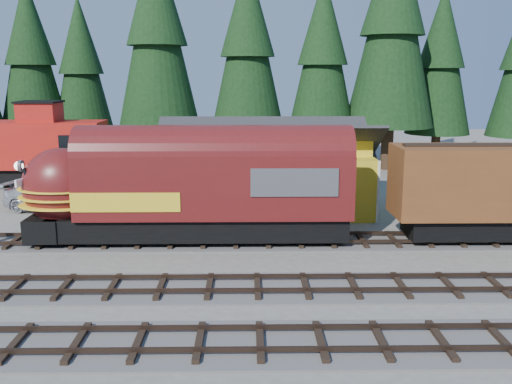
{
  "coord_description": "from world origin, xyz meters",
  "views": [
    {
      "loc": [
        -0.95,
        -22.1,
        7.91
      ],
      "look_at": [
        -0.56,
        4.0,
        2.47
      ],
      "focal_mm": 40.0,
      "sensor_mm": 36.0,
      "label": 1
    }
  ],
  "objects_px": {
    "locomotive": "(180,192)",
    "pickup_truck_b": "(53,197)",
    "caboose": "(28,148)",
    "pickup_truck_a": "(110,204)",
    "depot": "(264,161)"
  },
  "relations": [
    {
      "from": "depot",
      "to": "locomotive",
      "type": "height_order",
      "value": "depot"
    },
    {
      "from": "locomotive",
      "to": "pickup_truck_b",
      "type": "distance_m",
      "value": 10.64
    },
    {
      "from": "locomotive",
      "to": "pickup_truck_b",
      "type": "xyz_separation_m",
      "value": [
        -8.23,
        6.53,
        -1.64
      ]
    },
    {
      "from": "pickup_truck_a",
      "to": "pickup_truck_b",
      "type": "distance_m",
      "value": 4.38
    },
    {
      "from": "depot",
      "to": "pickup_truck_a",
      "type": "xyz_separation_m",
      "value": [
        -8.51,
        -2.11,
        -2.03
      ]
    },
    {
      "from": "pickup_truck_a",
      "to": "pickup_truck_b",
      "type": "xyz_separation_m",
      "value": [
        -3.82,
        2.14,
        -0.08
      ]
    },
    {
      "from": "depot",
      "to": "pickup_truck_a",
      "type": "relative_size",
      "value": 1.91
    },
    {
      "from": "caboose",
      "to": "pickup_truck_a",
      "type": "xyz_separation_m",
      "value": [
        7.89,
        -9.61,
        -1.82
      ]
    },
    {
      "from": "depot",
      "to": "caboose",
      "type": "relative_size",
      "value": 1.19
    },
    {
      "from": "locomotive",
      "to": "pickup_truck_b",
      "type": "height_order",
      "value": "locomotive"
    },
    {
      "from": "locomotive",
      "to": "caboose",
      "type": "xyz_separation_m",
      "value": [
        -12.3,
        14.0,
        0.27
      ]
    },
    {
      "from": "caboose",
      "to": "pickup_truck_a",
      "type": "height_order",
      "value": "caboose"
    },
    {
      "from": "pickup_truck_b",
      "to": "locomotive",
      "type": "bearing_deg",
      "value": -112.06
    },
    {
      "from": "caboose",
      "to": "locomotive",
      "type": "bearing_deg",
      "value": -48.69
    },
    {
      "from": "depot",
      "to": "pickup_truck_b",
      "type": "relative_size",
      "value": 2.19
    }
  ]
}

